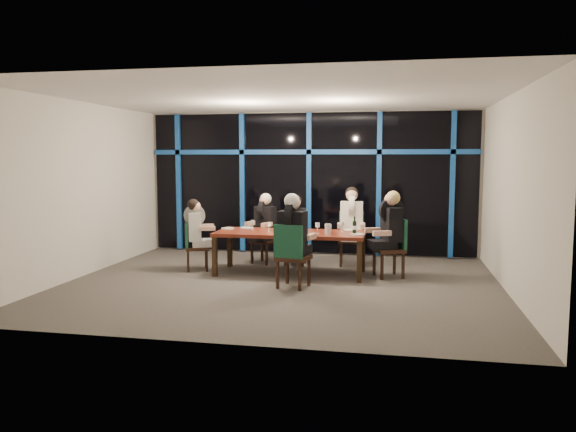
{
  "coord_description": "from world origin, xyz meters",
  "views": [
    {
      "loc": [
        1.84,
        -8.75,
        2.05
      ],
      "look_at": [
        0.0,
        0.6,
        1.05
      ],
      "focal_mm": 35.0,
      "sensor_mm": 36.0,
      "label": 1
    }
  ],
  "objects": [
    {
      "name": "room",
      "position": [
        0.0,
        0.0,
        2.02
      ],
      "size": [
        7.04,
        7.0,
        3.02
      ],
      "color": "#544F4A",
      "rests_on": "ground"
    },
    {
      "name": "window_wall",
      "position": [
        0.01,
        2.93,
        1.55
      ],
      "size": [
        6.86,
        0.43,
        2.94
      ],
      "color": "black",
      "rests_on": "ground"
    },
    {
      "name": "dining_table",
      "position": [
        0.0,
        0.8,
        0.68
      ],
      "size": [
        2.6,
        1.0,
        0.75
      ],
      "color": "maroon",
      "rests_on": "ground"
    },
    {
      "name": "chair_far_left",
      "position": [
        -0.65,
        1.77,
        0.52
      ],
      "size": [
        0.56,
        0.56,
        0.93
      ],
      "rotation": [
        0.0,
        0.0,
        -0.37
      ],
      "color": "black",
      "rests_on": "ground"
    },
    {
      "name": "chair_far_mid",
      "position": [
        -0.07,
        1.74,
        0.51
      ],
      "size": [
        0.44,
        0.44,
        0.91
      ],
      "rotation": [
        0.0,
        0.0,
        0.03
      ],
      "color": "black",
      "rests_on": "ground"
    },
    {
      "name": "chair_far_right",
      "position": [
        0.98,
        1.88,
        0.57
      ],
      "size": [
        0.5,
        0.5,
        1.02
      ],
      "rotation": [
        0.0,
        0.0,
        0.07
      ],
      "color": "black",
      "rests_on": "ground"
    },
    {
      "name": "chair_end_left",
      "position": [
        -1.8,
        0.77,
        0.5
      ],
      "size": [
        0.54,
        0.54,
        0.89
      ],
      "rotation": [
        0.0,
        0.0,
        1.96
      ],
      "color": "black",
      "rests_on": "ground"
    },
    {
      "name": "chair_end_right",
      "position": [
        1.79,
        0.92,
        0.56
      ],
      "size": [
        0.61,
        0.61,
        1.01
      ],
      "rotation": [
        0.0,
        0.0,
        5.11
      ],
      "color": "black",
      "rests_on": "ground"
    },
    {
      "name": "chair_near_mid",
      "position": [
        0.22,
        -0.27,
        0.57
      ],
      "size": [
        0.56,
        0.56,
        1.02
      ],
      "rotation": [
        0.0,
        0.0,
        2.92
      ],
      "color": "black",
      "rests_on": "ground"
    },
    {
      "name": "diner_far_left",
      "position": [
        -0.68,
        1.7,
        0.89
      ],
      "size": [
        0.57,
        0.63,
        0.9
      ],
      "rotation": [
        0.0,
        0.0,
        -0.37
      ],
      "color": "black",
      "rests_on": "ground"
    },
    {
      "name": "diner_far_mid",
      "position": [
        -0.06,
        1.66,
        0.87
      ],
      "size": [
        0.46,
        0.57,
        0.89
      ],
      "rotation": [
        0.0,
        0.0,
        0.03
      ],
      "color": "black",
      "rests_on": "ground"
    },
    {
      "name": "diner_far_right",
      "position": [
        0.99,
        1.8,
        0.97
      ],
      "size": [
        0.52,
        0.65,
        0.99
      ],
      "rotation": [
        0.0,
        0.0,
        0.07
      ],
      "color": "silver",
      "rests_on": "ground"
    },
    {
      "name": "diner_end_left",
      "position": [
        -1.73,
        0.8,
        0.85
      ],
      "size": [
        0.61,
        0.55,
        0.87
      ],
      "rotation": [
        0.0,
        0.0,
        1.96
      ],
      "color": "black",
      "rests_on": "ground"
    },
    {
      "name": "diner_end_right",
      "position": [
        1.71,
        0.88,
        0.96
      ],
      "size": [
        0.69,
        0.63,
        0.98
      ],
      "rotation": [
        0.0,
        0.0,
        5.11
      ],
      "color": "black",
      "rests_on": "ground"
    },
    {
      "name": "diner_near_mid",
      "position": [
        0.24,
        -0.19,
        0.97
      ],
      "size": [
        0.57,
        0.68,
        0.99
      ],
      "rotation": [
        0.0,
        0.0,
        2.92
      ],
      "color": "black",
      "rests_on": "ground"
    },
    {
      "name": "plate_far_left",
      "position": [
        -0.88,
        1.17,
        0.76
      ],
      "size": [
        0.24,
        0.24,
        0.01
      ],
      "primitive_type": "cylinder",
      "color": "white",
      "rests_on": "dining_table"
    },
    {
      "name": "plate_far_mid",
      "position": [
        -0.05,
        1.1,
        0.76
      ],
      "size": [
        0.24,
        0.24,
        0.01
      ],
      "primitive_type": "cylinder",
      "color": "white",
      "rests_on": "dining_table"
    },
    {
      "name": "plate_far_right",
      "position": [
        1.03,
        1.23,
        0.76
      ],
      "size": [
        0.24,
        0.24,
        0.01
      ],
      "primitive_type": "cylinder",
      "color": "white",
      "rests_on": "dining_table"
    },
    {
      "name": "plate_end_left",
      "position": [
        -1.2,
        1.01,
        0.76
      ],
      "size": [
        0.24,
        0.24,
        0.01
      ],
      "primitive_type": "cylinder",
      "color": "white",
      "rests_on": "dining_table"
    },
    {
      "name": "plate_end_right",
      "position": [
        1.19,
        0.67,
        0.76
      ],
      "size": [
        0.24,
        0.24,
        0.01
      ],
      "primitive_type": "cylinder",
      "color": "white",
      "rests_on": "dining_table"
    },
    {
      "name": "plate_near_mid",
      "position": [
        0.36,
        0.36,
        0.76
      ],
      "size": [
        0.24,
        0.24,
        0.01
      ],
      "primitive_type": "cylinder",
      "color": "white",
      "rests_on": "dining_table"
    },
    {
      "name": "wine_bottle",
      "position": [
        1.12,
        0.74,
        0.87
      ],
      "size": [
        0.07,
        0.07,
        0.3
      ],
      "rotation": [
        0.0,
        0.0,
        0.42
      ],
      "color": "black",
      "rests_on": "dining_table"
    },
    {
      "name": "water_pitcher",
      "position": [
        0.69,
        0.6,
        0.84
      ],
      "size": [
        0.11,
        0.1,
        0.18
      ],
      "rotation": [
        0.0,
        0.0,
        0.36
      ],
      "color": "silver",
      "rests_on": "dining_table"
    },
    {
      "name": "tea_light",
      "position": [
        -0.15,
        0.56,
        0.76
      ],
      "size": [
        0.05,
        0.05,
        0.03
      ],
      "primitive_type": "cylinder",
      "color": "#F2A548",
      "rests_on": "dining_table"
    },
    {
      "name": "wine_glass_a",
      "position": [
        -0.37,
        0.71,
        0.87
      ],
      "size": [
        0.06,
        0.06,
        0.17
      ],
      "color": "silver",
      "rests_on": "dining_table"
    },
    {
      "name": "wine_glass_b",
      "position": [
        0.17,
        0.85,
        0.87
      ],
      "size": [
        0.06,
        0.06,
        0.17
      ],
      "color": "silver",
      "rests_on": "dining_table"
    },
    {
      "name": "wine_glass_c",
      "position": [
        0.5,
        0.65,
        0.89
      ],
      "size": [
        0.07,
        0.07,
        0.19
      ],
      "color": "silver",
      "rests_on": "dining_table"
    },
    {
      "name": "wine_glass_d",
      "position": [
        -0.72,
        0.96,
        0.88
      ],
      "size": [
        0.07,
        0.07,
        0.17
      ],
      "color": "white",
      "rests_on": "dining_table"
    },
    {
      "name": "wine_glass_e",
      "position": [
        0.89,
        0.97,
        0.88
      ],
      "size": [
        0.07,
        0.07,
        0.17
      ],
      "color": "silver",
      "rests_on": "dining_table"
    }
  ]
}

